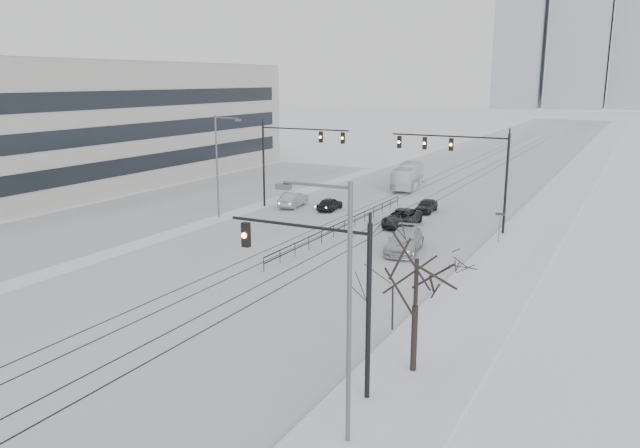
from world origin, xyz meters
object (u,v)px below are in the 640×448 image
at_px(bare_tree, 417,271).
at_px(box_truck, 408,176).
at_px(sedan_nb_front, 402,218).
at_px(sedan_sb_outer, 293,200).
at_px(sedan_sb_inner, 330,204).
at_px(sedan_nb_right, 404,241).
at_px(traffic_mast_near, 330,282).
at_px(sedan_nb_far, 426,206).

xyz_separation_m(bare_tree, box_truck, (-15.95, 43.41, -3.17)).
height_order(sedan_nb_front, box_truck, box_truck).
distance_m(sedan_sb_outer, box_truck, 16.60).
relative_size(bare_tree, box_truck, 0.64).
bearing_deg(sedan_sb_outer, box_truck, -118.31).
height_order(sedan_sb_inner, sedan_nb_right, sedan_nb_right).
xyz_separation_m(traffic_mast_near, box_truck, (-13.54, 46.42, -3.24)).
height_order(sedan_nb_front, sedan_nb_far, sedan_nb_front).
distance_m(bare_tree, sedan_sb_inner, 33.68).
distance_m(sedan_sb_inner, box_truck, 15.47).
bearing_deg(sedan_nb_front, box_truck, 105.65).
bearing_deg(sedan_sb_inner, sedan_nb_far, -161.06).
xyz_separation_m(sedan_sb_inner, sedan_nb_far, (8.32, 3.35, 0.01)).
relative_size(sedan_sb_inner, sedan_nb_front, 0.70).
distance_m(traffic_mast_near, sedan_nb_front, 29.31).
xyz_separation_m(sedan_nb_right, box_truck, (-9.05, 25.72, 0.53)).
bearing_deg(bare_tree, sedan_sb_inner, 122.82).
distance_m(sedan_sb_outer, sedan_nb_far, 12.69).
bearing_deg(sedan_sb_outer, bare_tree, 121.29).
distance_m(bare_tree, box_truck, 46.36).
height_order(sedan_nb_front, sedan_nb_right, sedan_nb_right).
xyz_separation_m(sedan_sb_inner, sedan_nb_front, (8.29, -3.03, 0.10)).
relative_size(bare_tree, sedan_sb_inner, 1.70).
distance_m(sedan_sb_inner, sedan_nb_right, 15.32).
bearing_deg(bare_tree, sedan_nb_front, 111.44).
height_order(traffic_mast_near, sedan_nb_right, traffic_mast_near).
distance_m(sedan_sb_outer, sedan_nb_right, 18.27).
distance_m(sedan_nb_right, box_truck, 27.27).
relative_size(traffic_mast_near, sedan_nb_far, 1.93).
xyz_separation_m(sedan_sb_outer, sedan_nb_right, (15.10, -10.27, 0.07)).
distance_m(sedan_nb_front, sedan_nb_right, 7.95).
xyz_separation_m(traffic_mast_near, bare_tree, (2.41, 3.00, -0.07)).
distance_m(bare_tree, sedan_nb_right, 19.35).
height_order(sedan_sb_inner, sedan_nb_front, sedan_nb_front).
distance_m(traffic_mast_near, sedan_nb_far, 35.47).
xyz_separation_m(sedan_sb_inner, sedan_sb_outer, (-3.87, -0.15, 0.11)).
distance_m(sedan_nb_front, box_truck, 19.33).
relative_size(bare_tree, sedan_nb_right, 1.12).
bearing_deg(sedan_sb_inner, sedan_sb_outer, -0.76).
bearing_deg(sedan_sb_inner, traffic_mast_near, 113.83).
distance_m(sedan_sb_inner, sedan_sb_outer, 3.88).
height_order(traffic_mast_near, bare_tree, traffic_mast_near).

